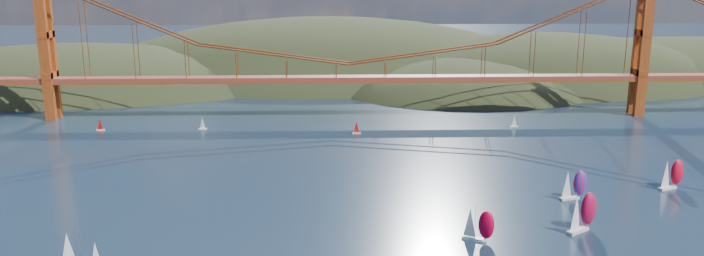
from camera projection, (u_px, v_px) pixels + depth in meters
name	position (u px, v px, depth m)	size (l,w,h in m)	color
headlands	(424.00, 99.00, 382.80)	(725.00, 225.00, 96.00)	black
bridge	(344.00, 38.00, 275.31)	(552.00, 12.00, 55.00)	brown
racer_0	(478.00, 224.00, 156.48)	(7.55, 5.69, 8.52)	white
racer_1	(582.00, 212.00, 161.68)	(9.08, 7.61, 10.46)	silver
racer_3	(671.00, 174.00, 192.09)	(8.42, 5.78, 9.43)	white
racer_rwb	(573.00, 184.00, 183.81)	(7.97, 4.71, 8.93)	silver
distant_boat_2	(100.00, 124.00, 258.71)	(3.00, 2.00, 4.70)	silver
distant_boat_3	(202.00, 123.00, 260.33)	(3.00, 2.00, 4.70)	silver
distant_boat_8	(514.00, 121.00, 263.86)	(3.00, 2.00, 4.70)	silver
distant_boat_9	(356.00, 127.00, 254.20)	(3.00, 2.00, 4.70)	silver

